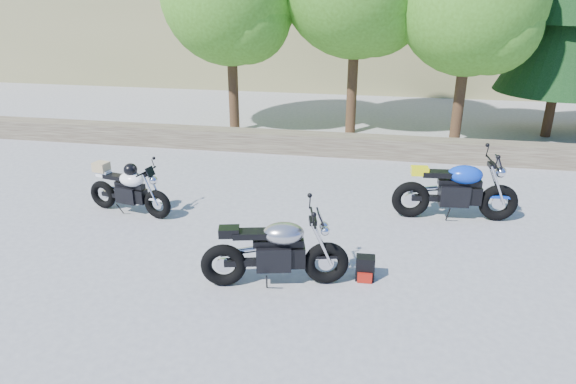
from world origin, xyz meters
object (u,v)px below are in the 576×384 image
object	(u,v)px
silver_bike	(276,252)
blue_bike	(456,191)
backpack	(365,268)
white_bike	(128,189)

from	to	relation	value
silver_bike	blue_bike	size ratio (longest dim) A/B	0.93
blue_bike	backpack	size ratio (longest dim) A/B	6.12
backpack	silver_bike	bearing A→B (deg)	-166.00
silver_bike	blue_bike	distance (m)	3.85
silver_bike	backpack	distance (m)	1.32
white_bike	blue_bike	size ratio (longest dim) A/B	0.79
white_bike	backpack	distance (m)	4.66
white_bike	blue_bike	xyz separation A→B (m)	(5.87, 0.82, 0.06)
white_bike	backpack	world-z (taller)	white_bike
blue_bike	backpack	distance (m)	2.83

